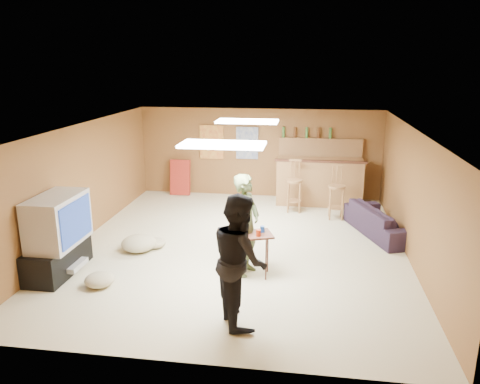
# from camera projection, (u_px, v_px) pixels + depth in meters

# --- Properties ---
(ground) EXTENTS (7.00, 7.00, 0.00)m
(ground) POSITION_uv_depth(u_px,v_px,m) (238.00, 247.00, 8.64)
(ground) COLOR beige
(ground) RESTS_ON ground
(ceiling) EXTENTS (6.00, 7.00, 0.02)m
(ceiling) POSITION_uv_depth(u_px,v_px,m) (238.00, 128.00, 8.05)
(ceiling) COLOR silver
(ceiling) RESTS_ON ground
(wall_back) EXTENTS (6.00, 0.02, 2.20)m
(wall_back) POSITION_uv_depth(u_px,v_px,m) (259.00, 153.00, 11.68)
(wall_back) COLOR brown
(wall_back) RESTS_ON ground
(wall_front) EXTENTS (6.00, 0.02, 2.20)m
(wall_front) POSITION_uv_depth(u_px,v_px,m) (190.00, 275.00, 5.01)
(wall_front) COLOR brown
(wall_front) RESTS_ON ground
(wall_left) EXTENTS (0.02, 7.00, 2.20)m
(wall_left) POSITION_uv_depth(u_px,v_px,m) (80.00, 183.00, 8.77)
(wall_left) COLOR brown
(wall_left) RESTS_ON ground
(wall_right) EXTENTS (0.02, 7.00, 2.20)m
(wall_right) POSITION_uv_depth(u_px,v_px,m) (413.00, 196.00, 7.93)
(wall_right) COLOR brown
(wall_right) RESTS_ON ground
(tv_stand) EXTENTS (0.55, 1.30, 0.50)m
(tv_stand) POSITION_uv_depth(u_px,v_px,m) (58.00, 258.00, 7.53)
(tv_stand) COLOR black
(tv_stand) RESTS_ON ground
(dvd_box) EXTENTS (0.35, 0.50, 0.08)m
(dvd_box) POSITION_uv_depth(u_px,v_px,m) (71.00, 265.00, 7.52)
(dvd_box) COLOR #B2B2B7
(dvd_box) RESTS_ON tv_stand
(tv_body) EXTENTS (0.60, 1.10, 0.80)m
(tv_body) POSITION_uv_depth(u_px,v_px,m) (58.00, 220.00, 7.34)
(tv_body) COLOR #B2B2B7
(tv_body) RESTS_ON tv_stand
(tv_screen) EXTENTS (0.02, 0.95, 0.65)m
(tv_screen) POSITION_uv_depth(u_px,v_px,m) (76.00, 221.00, 7.30)
(tv_screen) COLOR navy
(tv_screen) RESTS_ON tv_body
(bar_counter) EXTENTS (2.00, 0.60, 1.10)m
(bar_counter) POSITION_uv_depth(u_px,v_px,m) (319.00, 182.00, 11.09)
(bar_counter) COLOR brown
(bar_counter) RESTS_ON ground
(bar_lip) EXTENTS (2.10, 0.12, 0.05)m
(bar_lip) POSITION_uv_depth(u_px,v_px,m) (321.00, 161.00, 10.71)
(bar_lip) COLOR #422115
(bar_lip) RESTS_ON bar_counter
(bar_shelf) EXTENTS (2.00, 0.18, 0.05)m
(bar_shelf) POSITION_uv_depth(u_px,v_px,m) (321.00, 139.00, 11.27)
(bar_shelf) COLOR brown
(bar_shelf) RESTS_ON bar_backing
(bar_backing) EXTENTS (2.00, 0.14, 0.60)m
(bar_backing) POSITION_uv_depth(u_px,v_px,m) (320.00, 151.00, 11.37)
(bar_backing) COLOR brown
(bar_backing) RESTS_ON bar_counter
(poster_left) EXTENTS (0.60, 0.03, 0.85)m
(poster_left) POSITION_uv_depth(u_px,v_px,m) (212.00, 142.00, 11.74)
(poster_left) COLOR #BF3F26
(poster_left) RESTS_ON wall_back
(poster_right) EXTENTS (0.55, 0.03, 0.80)m
(poster_right) POSITION_uv_depth(u_px,v_px,m) (247.00, 143.00, 11.62)
(poster_right) COLOR #334C99
(poster_right) RESTS_ON wall_back
(folding_chair_stack) EXTENTS (0.50, 0.26, 0.91)m
(folding_chair_stack) POSITION_uv_depth(u_px,v_px,m) (180.00, 177.00, 11.95)
(folding_chair_stack) COLOR #AA2A1F
(folding_chair_stack) RESTS_ON ground
(ceiling_panel_front) EXTENTS (1.20, 0.60, 0.04)m
(ceiling_panel_front) POSITION_uv_depth(u_px,v_px,m) (223.00, 145.00, 6.63)
(ceiling_panel_front) COLOR white
(ceiling_panel_front) RESTS_ON ceiling
(ceiling_panel_back) EXTENTS (1.20, 0.60, 0.04)m
(ceiling_panel_back) POSITION_uv_depth(u_px,v_px,m) (247.00, 121.00, 9.20)
(ceiling_panel_back) COLOR white
(ceiling_panel_back) RESTS_ON ceiling
(person_olive) EXTENTS (0.56, 0.69, 1.64)m
(person_olive) POSITION_uv_depth(u_px,v_px,m) (246.00, 225.00, 7.38)
(person_olive) COLOR #4A5833
(person_olive) RESTS_ON ground
(person_black) EXTENTS (0.94, 1.04, 1.74)m
(person_black) POSITION_uv_depth(u_px,v_px,m) (240.00, 259.00, 5.97)
(person_black) COLOR black
(person_black) RESTS_ON ground
(sofa) EXTENTS (1.37, 2.05, 0.56)m
(sofa) POSITION_uv_depth(u_px,v_px,m) (382.00, 221.00, 9.21)
(sofa) COLOR black
(sofa) RESTS_ON ground
(tray_table) EXTENTS (0.66, 0.59, 0.70)m
(tray_table) POSITION_uv_depth(u_px,v_px,m) (254.00, 255.00, 7.42)
(tray_table) COLOR #422115
(tray_table) RESTS_ON ground
(cup_red_near) EXTENTS (0.09, 0.09, 0.10)m
(cup_red_near) POSITION_uv_depth(u_px,v_px,m) (246.00, 229.00, 7.38)
(cup_red_near) COLOR #A2280A
(cup_red_near) RESTS_ON tray_table
(cup_red_far) EXTENTS (0.08, 0.08, 0.10)m
(cup_red_far) POSITION_uv_depth(u_px,v_px,m) (258.00, 233.00, 7.21)
(cup_red_far) COLOR #A2280A
(cup_red_far) RESTS_ON tray_table
(cup_blue) EXTENTS (0.08, 0.08, 0.10)m
(cup_blue) POSITION_uv_depth(u_px,v_px,m) (262.00, 229.00, 7.38)
(cup_blue) COLOR #16419C
(cup_blue) RESTS_ON tray_table
(bar_stool_left) EXTENTS (0.41, 0.41, 1.08)m
(bar_stool_left) POSITION_uv_depth(u_px,v_px,m) (294.00, 189.00, 10.55)
(bar_stool_left) COLOR brown
(bar_stool_left) RESTS_ON ground
(bar_stool_right) EXTENTS (0.42, 0.42, 1.13)m
(bar_stool_right) POSITION_uv_depth(u_px,v_px,m) (337.00, 194.00, 10.06)
(bar_stool_right) COLOR brown
(bar_stool_right) RESTS_ON ground
(cushion_near_tv) EXTENTS (0.82, 0.82, 0.28)m
(cushion_near_tv) POSITION_uv_depth(u_px,v_px,m) (139.00, 243.00, 8.45)
(cushion_near_tv) COLOR tan
(cushion_near_tv) RESTS_ON ground
(cushion_mid) EXTENTS (0.49, 0.49, 0.18)m
(cushion_mid) POSITION_uv_depth(u_px,v_px,m) (155.00, 243.00, 8.60)
(cushion_mid) COLOR tan
(cushion_mid) RESTS_ON ground
(cushion_far) EXTENTS (0.47, 0.47, 0.20)m
(cushion_far) POSITION_uv_depth(u_px,v_px,m) (100.00, 280.00, 7.12)
(cushion_far) COLOR tan
(cushion_far) RESTS_ON ground
(bottle_row) EXTENTS (1.20, 0.08, 0.26)m
(bottle_row) POSITION_uv_depth(u_px,v_px,m) (307.00, 133.00, 11.25)
(bottle_row) COLOR #3F7233
(bottle_row) RESTS_ON bar_shelf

